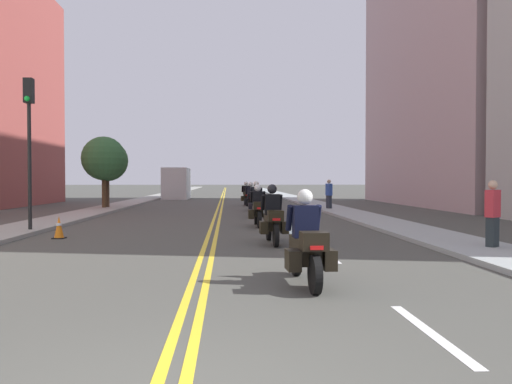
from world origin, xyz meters
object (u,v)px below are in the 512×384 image
object	(u,v)px
motorcycle_0	(306,246)
street_tree_1	(104,159)
motorcycle_5	(246,196)
pedestrian_0	(493,215)
motorcycle_1	(273,220)
motorcycle_4	(251,199)
parked_truck	(177,185)
traffic_cone_1	(59,227)
pedestrian_1	(329,195)
street_tree_0	(107,161)
motorcycle_2	(258,210)
traffic_light_near	(29,127)
motorcycle_3	(256,203)

from	to	relation	value
motorcycle_0	street_tree_1	distance (m)	23.94
motorcycle_5	pedestrian_0	bearing A→B (deg)	-79.84
motorcycle_1	motorcycle_5	bearing A→B (deg)	87.51
motorcycle_0	pedestrian_0	world-z (taller)	pedestrian_0
motorcycle_0	motorcycle_5	xyz separation A→B (m)	(-0.03, 26.16, 0.02)
motorcycle_4	parked_truck	size ratio (longest dim) A/B	0.35
motorcycle_5	traffic_cone_1	xyz separation A→B (m)	(-6.22, -19.02, -0.33)
motorcycle_1	pedestrian_1	xyz separation A→B (m)	(4.52, 15.07, 0.25)
motorcycle_1	motorcycle_4	bearing A→B (deg)	87.25
street_tree_0	parked_truck	distance (m)	16.84
motorcycle_2	motorcycle_5	world-z (taller)	motorcycle_5
street_tree_1	motorcycle_2	bearing A→B (deg)	-54.26
motorcycle_1	pedestrian_1	distance (m)	15.73
motorcycle_0	traffic_cone_1	world-z (taller)	motorcycle_0
motorcycle_5	street_tree_0	world-z (taller)	street_tree_0
motorcycle_1	motorcycle_4	size ratio (longest dim) A/B	0.94
motorcycle_2	traffic_light_near	xyz separation A→B (m)	(-7.54, -1.87, 2.80)
parked_truck	motorcycle_2	bearing A→B (deg)	-78.72
pedestrian_1	parked_truck	bearing A→B (deg)	-178.40
motorcycle_2	parked_truck	xyz separation A→B (m)	(-5.74, 28.79, 0.64)
traffic_light_near	pedestrian_0	world-z (taller)	traffic_light_near
pedestrian_0	pedestrian_1	distance (m)	16.84
motorcycle_1	traffic_light_near	distance (m)	8.77
traffic_light_near	traffic_cone_1	bearing A→B (deg)	-48.72
traffic_cone_1	pedestrian_1	bearing A→B (deg)	51.41
motorcycle_3	motorcycle_0	bearing A→B (deg)	-89.88
motorcycle_5	pedestrian_1	bearing A→B (deg)	-54.12
street_tree_1	motorcycle_3	bearing A→B (deg)	-38.28
motorcycle_5	motorcycle_0	bearing A→B (deg)	-92.64
motorcycle_0	pedestrian_0	distance (m)	6.31
motorcycle_4	motorcycle_3	bearing A→B (deg)	-89.43
traffic_light_near	parked_truck	world-z (taller)	traffic_light_near
motorcycle_1	traffic_cone_1	world-z (taller)	motorcycle_1
pedestrian_0	motorcycle_2	bearing A→B (deg)	92.33
traffic_cone_1	street_tree_1	size ratio (longest dim) A/B	0.16
motorcycle_0	street_tree_1	world-z (taller)	street_tree_1
motorcycle_1	street_tree_1	xyz separation A→B (m)	(-8.43, 16.78, 2.31)
motorcycle_1	traffic_cone_1	bearing A→B (deg)	162.55
motorcycle_0	motorcycle_3	size ratio (longest dim) A/B	0.96
street_tree_1	parked_truck	xyz separation A→B (m)	(2.59, 17.21, -1.70)
motorcycle_2	pedestrian_1	size ratio (longest dim) A/B	1.27
motorcycle_2	traffic_cone_1	distance (m)	7.05
street_tree_0	parked_truck	xyz separation A→B (m)	(2.54, 16.57, -1.59)
traffic_cone_1	motorcycle_1	bearing A→B (deg)	-15.07
street_tree_1	parked_truck	distance (m)	17.48
motorcycle_2	pedestrian_0	world-z (taller)	pedestrian_0
parked_truck	traffic_light_near	bearing A→B (deg)	-93.36
motorcycle_1	parked_truck	xyz separation A→B (m)	(-5.83, 33.99, 0.62)
motorcycle_3	parked_truck	world-z (taller)	parked_truck
motorcycle_2	traffic_light_near	size ratio (longest dim) A/B	0.44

